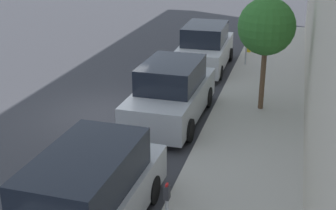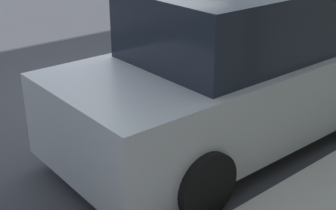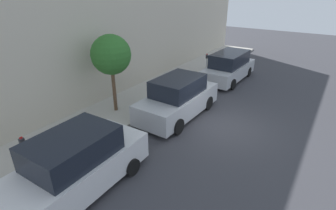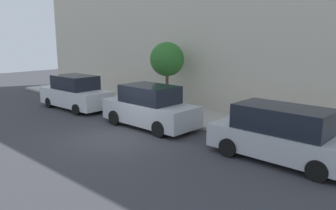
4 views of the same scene
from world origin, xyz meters
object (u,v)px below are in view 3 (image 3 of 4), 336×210
at_px(parked_minivan_nearest, 229,67).
at_px(parking_meter_far, 25,152).
at_px(parking_meter_near, 207,61).
at_px(parked_suv_second, 178,98).
at_px(parked_suv_third, 76,165).
at_px(street_tree, 111,55).

height_order(parked_minivan_nearest, parking_meter_far, parked_minivan_nearest).
xyz_separation_m(parking_meter_near, parking_meter_far, (0.00, 13.22, 0.03)).
relative_size(parked_suv_second, parked_suv_third, 1.00).
distance_m(parked_minivan_nearest, parking_meter_far, 13.22).
height_order(parked_suv_third, street_tree, street_tree).
height_order(parking_meter_near, parking_meter_far, parking_meter_far).
relative_size(parked_suv_second, street_tree, 1.28).
relative_size(parked_suv_third, street_tree, 1.28).
bearing_deg(parking_meter_near, street_tree, 81.95).
bearing_deg(parked_suv_third, parking_meter_far, 17.43).
distance_m(parking_meter_near, parking_meter_far, 13.22).
distance_m(parked_suv_second, street_tree, 3.75).
xyz_separation_m(parking_meter_far, street_tree, (1.13, -5.23, 1.92)).
xyz_separation_m(parking_meter_near, street_tree, (1.13, 7.98, 1.96)).
bearing_deg(parked_suv_second, parking_meter_far, 76.05).
height_order(parking_meter_near, street_tree, street_tree).
xyz_separation_m(parked_suv_second, parking_meter_far, (1.66, 6.69, 0.12)).
xyz_separation_m(parked_minivan_nearest, street_tree, (2.84, 7.88, 2.05)).
height_order(parked_minivan_nearest, parking_meter_near, parked_minivan_nearest).
bearing_deg(parked_minivan_nearest, parked_suv_second, 89.57).
bearing_deg(parking_meter_far, parked_suv_third, -162.57).
height_order(parked_suv_second, parking_meter_far, parked_suv_second).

